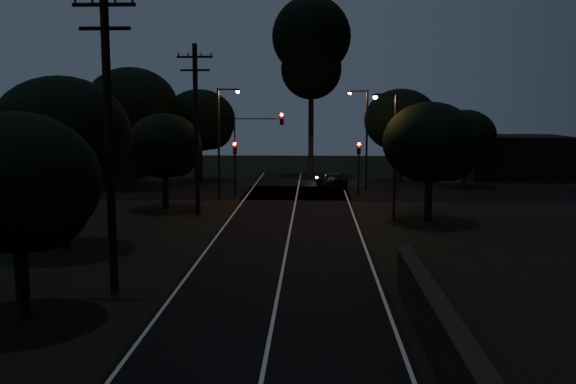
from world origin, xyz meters
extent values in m
cube|color=black|center=(0.00, 22.00, 0.01)|extent=(8.00, 70.00, 0.02)
cube|color=black|center=(0.00, 42.00, 0.01)|extent=(60.00, 8.00, 0.02)
cube|color=beige|center=(0.00, 22.00, 0.03)|extent=(0.12, 70.00, 0.01)
cube|color=beige|center=(-3.75, 22.00, 0.03)|extent=(0.12, 70.00, 0.01)
cube|color=beige|center=(3.75, 22.00, 0.03)|extent=(0.12, 70.00, 0.01)
cylinder|color=black|center=(-6.00, 15.00, 5.50)|extent=(0.30, 0.30, 11.00)
cube|color=black|center=(-6.00, 15.00, 10.20)|extent=(2.20, 0.12, 0.12)
cube|color=black|center=(-6.00, 15.00, 9.40)|extent=(1.80, 0.12, 0.12)
cylinder|color=black|center=(-6.00, 32.00, 5.25)|extent=(0.30, 0.30, 10.50)
cube|color=black|center=(-6.00, 32.00, 9.70)|extent=(2.20, 0.12, 0.12)
cube|color=black|center=(-6.00, 32.00, 8.90)|extent=(1.80, 0.12, 0.12)
cylinder|color=black|center=(-8.00, 12.00, 1.22)|extent=(0.44, 0.44, 2.44)
ellipsoid|color=black|center=(-8.00, 12.00, 4.39)|extent=(5.18, 5.18, 4.41)
sphere|color=black|center=(-7.09, 11.48, 3.87)|extent=(3.11, 3.11, 3.11)
cylinder|color=black|center=(-10.50, 22.00, 1.49)|extent=(0.44, 0.44, 2.98)
ellipsoid|color=black|center=(-10.50, 22.00, 5.40)|extent=(6.44, 6.44, 5.48)
sphere|color=black|center=(-9.37, 21.36, 4.76)|extent=(3.86, 3.86, 3.86)
cylinder|color=black|center=(-8.50, 34.00, 1.16)|extent=(0.44, 0.44, 2.32)
ellipsoid|color=black|center=(-8.50, 34.00, 4.17)|extent=(4.94, 4.94, 4.20)
sphere|color=black|center=(-7.64, 33.51, 3.67)|extent=(2.96, 2.96, 2.96)
cylinder|color=black|center=(-9.00, 50.00, 1.52)|extent=(0.44, 0.44, 3.03)
ellipsoid|color=black|center=(-9.00, 50.00, 5.47)|extent=(6.50, 6.50, 5.52)
sphere|color=black|center=(-7.86, 49.35, 4.82)|extent=(3.90, 3.90, 3.90)
cylinder|color=black|center=(-14.00, 46.00, 1.85)|extent=(0.44, 0.44, 3.71)
ellipsoid|color=black|center=(-14.00, 46.00, 6.63)|extent=(7.80, 7.80, 6.63)
sphere|color=black|center=(-12.63, 45.22, 5.85)|extent=(4.68, 4.68, 4.68)
cylinder|color=black|center=(9.00, 50.00, 1.52)|extent=(0.44, 0.44, 3.03)
ellipsoid|color=black|center=(9.00, 50.00, 5.48)|extent=(6.53, 6.53, 5.55)
sphere|color=black|center=(10.14, 49.35, 4.83)|extent=(3.92, 3.92, 3.92)
cylinder|color=black|center=(14.00, 47.00, 1.19)|extent=(0.44, 0.44, 2.38)
ellipsoid|color=black|center=(14.00, 47.00, 4.28)|extent=(5.07, 5.07, 4.31)
sphere|color=black|center=(14.89, 46.49, 3.77)|extent=(3.04, 3.04, 3.04)
cylinder|color=black|center=(8.00, 30.00, 1.30)|extent=(0.44, 0.44, 2.59)
ellipsoid|color=black|center=(8.00, 30.00, 4.65)|extent=(5.50, 5.50, 4.67)
sphere|color=black|center=(8.96, 29.45, 4.10)|extent=(3.30, 3.30, 3.30)
cylinder|color=black|center=(1.00, 55.00, 4.70)|extent=(0.50, 0.50, 9.40)
sphere|color=black|center=(1.00, 55.00, 13.33)|extent=(7.52, 7.52, 7.52)
sphere|color=black|center=(1.00, 55.00, 10.26)|extent=(5.81, 5.81, 5.81)
cube|color=black|center=(-20.00, 52.00, 2.20)|extent=(10.00, 8.00, 4.40)
cube|color=black|center=(20.00, 53.00, 2.00)|extent=(9.00, 7.00, 4.00)
cylinder|color=black|center=(-4.60, 40.00, 1.60)|extent=(0.12, 0.12, 3.20)
cube|color=black|center=(-4.60, 40.00, 3.65)|extent=(0.28, 0.22, 0.90)
sphere|color=#FF0705|center=(-4.60, 39.87, 3.95)|extent=(0.22, 0.22, 0.22)
cylinder|color=black|center=(4.60, 40.00, 1.60)|extent=(0.12, 0.12, 3.20)
cube|color=black|center=(4.60, 40.00, 3.65)|extent=(0.28, 0.22, 0.90)
sphere|color=#FF0705|center=(4.60, 39.87, 3.95)|extent=(0.22, 0.22, 0.22)
cylinder|color=black|center=(-4.60, 40.00, 2.50)|extent=(0.12, 0.12, 5.00)
cube|color=black|center=(-1.10, 40.00, 5.80)|extent=(0.28, 0.22, 0.90)
sphere|color=#FF0705|center=(-1.10, 39.87, 6.10)|extent=(0.22, 0.22, 0.22)
cube|color=black|center=(-2.85, 40.00, 5.80)|extent=(3.50, 0.08, 0.08)
cylinder|color=black|center=(-5.50, 38.00, 4.00)|extent=(0.16, 0.16, 8.00)
cube|color=black|center=(-4.80, 38.00, 7.90)|extent=(1.40, 0.10, 0.10)
cube|color=black|center=(-4.10, 38.00, 7.85)|extent=(0.35, 0.22, 0.12)
sphere|color=orange|center=(-4.10, 38.00, 7.75)|extent=(0.26, 0.26, 0.26)
cylinder|color=black|center=(5.50, 44.00, 4.00)|extent=(0.16, 0.16, 8.00)
cube|color=black|center=(4.80, 44.00, 7.90)|extent=(1.40, 0.10, 0.10)
cube|color=black|center=(4.10, 44.00, 7.85)|extent=(0.35, 0.22, 0.12)
sphere|color=orange|center=(4.10, 44.00, 7.75)|extent=(0.26, 0.26, 0.26)
cylinder|color=black|center=(6.00, 30.00, 3.75)|extent=(0.16, 0.16, 7.50)
cube|color=black|center=(5.40, 30.00, 7.40)|extent=(1.20, 0.10, 0.10)
cube|color=black|center=(4.80, 30.00, 7.35)|extent=(0.35, 0.22, 0.12)
sphere|color=orange|center=(4.80, 30.00, 7.25)|extent=(0.26, 0.26, 0.26)
imported|color=black|center=(2.76, 45.26, 0.67)|extent=(2.83, 4.24, 1.34)
camera|label=1|loc=(1.25, -7.48, 6.74)|focal=40.00mm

